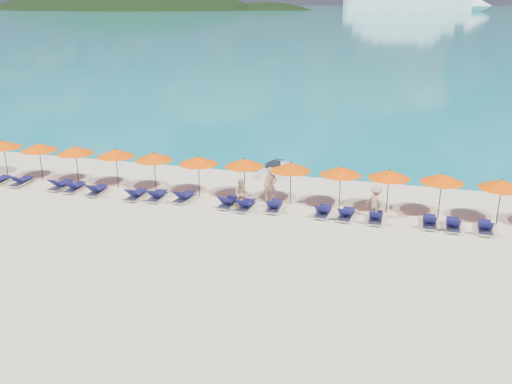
# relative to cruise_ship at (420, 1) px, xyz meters

# --- Properties ---
(ground) EXTENTS (1400.00, 1400.00, 0.00)m
(ground) POSITION_rel_cruise_ship_xyz_m (0.86, -505.11, -9.13)
(ground) COLOR beige
(sea) EXTENTS (1600.00, 1300.00, 0.01)m
(sea) POSITION_rel_cruise_ship_xyz_m (0.86, 154.89, -9.13)
(sea) COLOR #1FA9B2
(sea) RESTS_ON ground
(headland_main) EXTENTS (374.00, 242.00, 126.50)m
(headland_main) POSITION_rel_cruise_ship_xyz_m (-299.14, 34.89, -47.13)
(headland_main) COLOR black
(headland_main) RESTS_ON ground
(headland_small) EXTENTS (162.00, 126.00, 85.50)m
(headland_small) POSITION_rel_cruise_ship_xyz_m (-149.14, 54.89, -44.13)
(headland_small) COLOR black
(headland_small) RESTS_ON ground
(cruise_ship) EXTENTS (126.09, 58.14, 35.10)m
(cruise_ship) POSITION_rel_cruise_ship_xyz_m (0.00, 0.00, 0.00)
(cruise_ship) COLOR white
(cruise_ship) RESTS_ON ground
(jetski) EXTENTS (1.48, 2.56, 0.86)m
(jetski) POSITION_rel_cruise_ship_xyz_m (0.06, -495.39, -8.78)
(jetski) COLOR silver
(jetski) RESTS_ON ground
(beachgoer_a) EXTENTS (0.77, 0.55, 1.97)m
(beachgoer_a) POSITION_rel_cruise_ship_xyz_m (1.12, -500.37, -8.15)
(beachgoer_a) COLOR tan
(beachgoer_a) RESTS_ON ground
(beachgoer_b) EXTENTS (0.74, 0.43, 1.51)m
(beachgoer_b) POSITION_rel_cruise_ship_xyz_m (-0.13, -501.36, -8.38)
(beachgoer_b) COLOR tan
(beachgoer_b) RESTS_ON ground
(beachgoer_c) EXTENTS (1.17, 0.91, 1.64)m
(beachgoer_c) POSITION_rel_cruise_ship_xyz_m (6.51, -500.89, -8.31)
(beachgoer_c) COLOR tan
(beachgoer_c) RESTS_ON ground
(umbrella_0) EXTENTS (2.10, 2.10, 2.28)m
(umbrella_0) POSITION_rel_cruise_ship_xyz_m (-15.18, -500.11, -7.12)
(umbrella_0) COLOR black
(umbrella_0) RESTS_ON ground
(umbrella_1) EXTENTS (2.10, 2.10, 2.28)m
(umbrella_1) POSITION_rel_cruise_ship_xyz_m (-12.73, -500.14, -7.12)
(umbrella_1) COLOR black
(umbrella_1) RESTS_ON ground
(umbrella_2) EXTENTS (2.10, 2.10, 2.28)m
(umbrella_2) POSITION_rel_cruise_ship_xyz_m (-10.31, -500.17, -7.12)
(umbrella_2) COLOR black
(umbrella_2) RESTS_ON ground
(umbrella_3) EXTENTS (2.10, 2.10, 2.28)m
(umbrella_3) POSITION_rel_cruise_ship_xyz_m (-7.82, -500.09, -7.12)
(umbrella_3) COLOR black
(umbrella_3) RESTS_ON ground
(umbrella_4) EXTENTS (2.10, 2.10, 2.28)m
(umbrella_4) POSITION_rel_cruise_ship_xyz_m (-5.44, -500.21, -7.12)
(umbrella_4) COLOR black
(umbrella_4) RESTS_ON ground
(umbrella_5) EXTENTS (2.10, 2.10, 2.28)m
(umbrella_5) POSITION_rel_cruise_ship_xyz_m (-2.85, -500.25, -7.12)
(umbrella_5) COLOR black
(umbrella_5) RESTS_ON ground
(umbrella_6) EXTENTS (2.10, 2.10, 2.28)m
(umbrella_6) POSITION_rel_cruise_ship_xyz_m (-0.38, -500.03, -7.12)
(umbrella_6) COLOR black
(umbrella_6) RESTS_ON ground
(umbrella_7) EXTENTS (2.10, 2.10, 2.28)m
(umbrella_7) POSITION_rel_cruise_ship_xyz_m (2.12, -500.09, -7.12)
(umbrella_7) COLOR black
(umbrella_7) RESTS_ON ground
(umbrella_8) EXTENTS (2.10, 2.10, 2.28)m
(umbrella_8) POSITION_rel_cruise_ship_xyz_m (4.66, -500.11, -7.12)
(umbrella_8) COLOR black
(umbrella_8) RESTS_ON ground
(umbrella_9) EXTENTS (2.10, 2.10, 2.28)m
(umbrella_9) POSITION_rel_cruise_ship_xyz_m (7.00, -500.01, -7.12)
(umbrella_9) COLOR black
(umbrella_9) RESTS_ON ground
(umbrella_10) EXTENTS (2.10, 2.10, 2.28)m
(umbrella_10) POSITION_rel_cruise_ship_xyz_m (9.46, -500.00, -7.12)
(umbrella_10) COLOR black
(umbrella_10) RESTS_ON ground
(umbrella_11) EXTENTS (2.10, 2.10, 2.28)m
(umbrella_11) POSITION_rel_cruise_ship_xyz_m (12.08, -500.19, -7.12)
(umbrella_11) COLOR black
(umbrella_11) RESTS_ON ground
(lounger_2) EXTENTS (0.65, 1.71, 0.66)m
(lounger_2) POSITION_rel_cruise_ship_xyz_m (-13.38, -501.23, -8.90)
(lounger_2) COLOR silver
(lounger_2) RESTS_ON ground
(lounger_3) EXTENTS (0.70, 1.73, 0.66)m
(lounger_3) POSITION_rel_cruise_ship_xyz_m (-10.80, -501.20, -8.90)
(lounger_3) COLOR silver
(lounger_3) RESTS_ON ground
(lounger_4) EXTENTS (0.75, 1.74, 0.66)m
(lounger_4) POSITION_rel_cruise_ship_xyz_m (-9.82, -501.30, -8.90)
(lounger_4) COLOR silver
(lounger_4) RESTS_ON ground
(lounger_5) EXTENTS (0.76, 1.75, 0.66)m
(lounger_5) POSITION_rel_cruise_ship_xyz_m (-8.34, -501.47, -8.90)
(lounger_5) COLOR silver
(lounger_5) RESTS_ON ground
(lounger_6) EXTENTS (0.63, 1.70, 0.66)m
(lounger_6) POSITION_rel_cruise_ship_xyz_m (-5.95, -501.53, -8.90)
(lounger_6) COLOR silver
(lounger_6) RESTS_ON ground
(lounger_7) EXTENTS (0.70, 1.73, 0.66)m
(lounger_7) POSITION_rel_cruise_ship_xyz_m (-4.81, -501.38, -8.90)
(lounger_7) COLOR silver
(lounger_7) RESTS_ON ground
(lounger_8) EXTENTS (0.75, 1.74, 0.66)m
(lounger_8) POSITION_rel_cruise_ship_xyz_m (-3.35, -501.17, -8.90)
(lounger_8) COLOR silver
(lounger_8) RESTS_ON ground
(lounger_9) EXTENTS (0.71, 1.73, 0.66)m
(lounger_9) POSITION_rel_cruise_ship_xyz_m (-0.87, -501.33, -8.90)
(lounger_9) COLOR silver
(lounger_9) RESTS_ON ground
(lounger_10) EXTENTS (0.69, 1.72, 0.66)m
(lounger_10) POSITION_rel_cruise_ship_xyz_m (0.13, -501.47, -8.90)
(lounger_10) COLOR silver
(lounger_10) RESTS_ON ground
(lounger_11) EXTENTS (0.69, 1.72, 0.66)m
(lounger_11) POSITION_rel_cruise_ship_xyz_m (1.55, -501.22, -8.90)
(lounger_11) COLOR silver
(lounger_11) RESTS_ON ground
(lounger_12) EXTENTS (0.69, 1.72, 0.66)m
(lounger_12) POSITION_rel_cruise_ship_xyz_m (4.03, -501.26, -8.90)
(lounger_12) COLOR silver
(lounger_12) RESTS_ON ground
(lounger_13) EXTENTS (0.76, 1.74, 0.66)m
(lounger_13) POSITION_rel_cruise_ship_xyz_m (5.17, -501.34, -8.90)
(lounger_13) COLOR silver
(lounger_13) RESTS_ON ground
(lounger_14) EXTENTS (0.65, 1.71, 0.66)m
(lounger_14) POSITION_rel_cruise_ship_xyz_m (6.58, -501.36, -8.90)
(lounger_14) COLOR silver
(lounger_14) RESTS_ON ground
(lounger_15) EXTENTS (0.65, 1.71, 0.66)m
(lounger_15) POSITION_rel_cruise_ship_xyz_m (9.06, -501.23, -8.90)
(lounger_15) COLOR silver
(lounger_15) RESTS_ON ground
(lounger_16) EXTENTS (0.62, 1.70, 0.66)m
(lounger_16) POSITION_rel_cruise_ship_xyz_m (10.10, -501.31, -8.90)
(lounger_16) COLOR silver
(lounger_16) RESTS_ON ground
(lounger_17) EXTENTS (0.66, 1.71, 0.66)m
(lounger_17) POSITION_rel_cruise_ship_xyz_m (11.50, -501.24, -8.90)
(lounger_17) COLOR silver
(lounger_17) RESTS_ON ground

